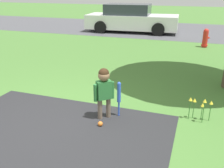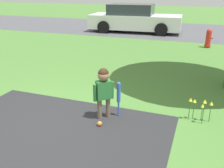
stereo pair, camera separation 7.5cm
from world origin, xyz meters
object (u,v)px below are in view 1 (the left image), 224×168
at_px(child, 104,87).
at_px(sports_ball, 100,124).
at_px(baseball_bat, 119,94).
at_px(fire_hydrant, 205,38).
at_px(parked_car, 131,19).

bearing_deg(child, sports_ball, -125.78).
height_order(baseball_bat, fire_hydrant, fire_hydrant).
bearing_deg(child, parked_car, 58.90).
height_order(sports_ball, parked_car, parked_car).
height_order(child, parked_car, parked_car).
distance_m(sports_ball, parked_car, 9.36).
height_order(baseball_bat, parked_car, parked_car).
distance_m(child, parked_car, 9.06).
distance_m(baseball_bat, fire_hydrant, 6.34).
bearing_deg(parked_car, child, -81.62).
xyz_separation_m(baseball_bat, fire_hydrant, (1.39, 6.18, -0.07)).
relative_size(baseball_bat, sports_ball, 7.71).
bearing_deg(parked_car, sports_ball, -81.76).
bearing_deg(fire_hydrant, baseball_bat, -102.66).
relative_size(fire_hydrant, parked_car, 0.15).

